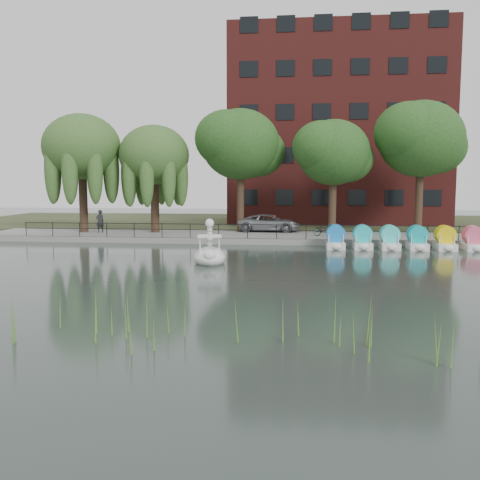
% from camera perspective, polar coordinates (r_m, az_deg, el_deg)
% --- Properties ---
extents(ground_plane, '(120.00, 120.00, 0.00)m').
position_cam_1_polar(ground_plane, '(23.74, -2.26, -4.16)').
color(ground_plane, '#35403D').
extents(promenade, '(40.00, 6.00, 0.40)m').
position_cam_1_polar(promenade, '(39.45, 1.17, 0.32)').
color(promenade, gray).
rests_on(promenade, ground_plane).
extents(kerb, '(40.00, 0.25, 0.40)m').
position_cam_1_polar(kerb, '(36.53, 0.77, -0.16)').
color(kerb, gray).
rests_on(kerb, ground_plane).
extents(land_strip, '(60.00, 22.00, 0.36)m').
position_cam_1_polar(land_strip, '(53.36, 2.51, 1.85)').
color(land_strip, '#47512D').
rests_on(land_strip, ground_plane).
extents(railing, '(32.00, 0.05, 1.00)m').
position_cam_1_polar(railing, '(36.64, 0.80, 1.34)').
color(railing, black).
rests_on(railing, promenade).
extents(apartment_building, '(20.00, 10.07, 18.00)m').
position_cam_1_polar(apartment_building, '(53.41, 10.23, 11.62)').
color(apartment_building, '#4C1E16').
rests_on(apartment_building, land_strip).
extents(willow_left, '(5.88, 5.88, 9.01)m').
position_cam_1_polar(willow_left, '(42.95, -16.54, 9.46)').
color(willow_left, '#473323').
rests_on(willow_left, promenade).
extents(willow_mid, '(5.32, 5.32, 8.15)m').
position_cam_1_polar(willow_mid, '(41.61, -9.15, 8.89)').
color(willow_mid, '#473323').
rests_on(willow_mid, promenade).
extents(broadleaf_center, '(6.00, 6.00, 9.25)m').
position_cam_1_polar(broadleaf_center, '(41.42, 0.05, 10.11)').
color(broadleaf_center, '#473323').
rests_on(broadleaf_center, promenade).
extents(broadleaf_right, '(5.40, 5.40, 8.32)m').
position_cam_1_polar(broadleaf_right, '(40.72, 9.94, 9.13)').
color(broadleaf_right, '#473323').
rests_on(broadleaf_right, promenade).
extents(broadleaf_far, '(6.30, 6.30, 9.71)m').
position_cam_1_polar(broadleaf_far, '(42.67, 18.76, 10.12)').
color(broadleaf_far, '#473323').
rests_on(broadleaf_far, promenade).
extents(minivan, '(2.77, 5.64, 1.54)m').
position_cam_1_polar(minivan, '(41.64, 3.16, 1.97)').
color(minivan, gray).
rests_on(minivan, promenade).
extents(bicycle, '(1.37, 1.79, 1.00)m').
position_cam_1_polar(bicycle, '(38.44, 9.00, 1.13)').
color(bicycle, gray).
rests_on(bicycle, promenade).
extents(pedestrian, '(0.85, 0.85, 1.98)m').
position_cam_1_polar(pedestrian, '(42.23, -14.71, 2.13)').
color(pedestrian, black).
rests_on(pedestrian, promenade).
extents(swan_boat, '(2.10, 2.93, 2.28)m').
position_cam_1_polar(swan_boat, '(28.36, -3.25, -1.43)').
color(swan_boat, white).
rests_on(swan_boat, ground_plane).
extents(pedal_boat_row, '(11.35, 1.70, 1.40)m').
position_cam_1_polar(pedal_boat_row, '(35.55, 18.38, 0.00)').
color(pedal_boat_row, white).
rests_on(pedal_boat_row, ground_plane).
extents(reed_bank, '(24.00, 2.40, 1.20)m').
position_cam_1_polar(reed_bank, '(14.16, 0.09, -8.87)').
color(reed_bank, '#669938').
rests_on(reed_bank, ground_plane).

